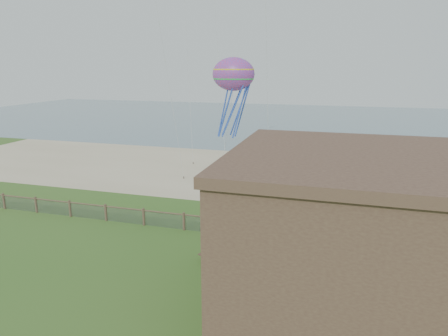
{
  "coord_description": "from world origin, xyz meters",
  "views": [
    {
      "loc": [
        9.63,
        -17.45,
        10.77
      ],
      "look_at": [
        2.24,
        8.0,
        4.01
      ],
      "focal_mm": 32.0,
      "sensor_mm": 36.0,
      "label": 1
    }
  ],
  "objects": [
    {
      "name": "motel_deck",
      "position": [
        13.0,
        5.0,
        0.25
      ],
      "size": [
        15.0,
        2.0,
        0.5
      ],
      "primitive_type": "cube",
      "color": "brown",
      "rests_on": "ground"
    },
    {
      "name": "sand_beach",
      "position": [
        0.0,
        22.0,
        0.0
      ],
      "size": [
        72.0,
        20.0,
        0.02
      ],
      "primitive_type": "cube",
      "color": "tan",
      "rests_on": "ground"
    },
    {
      "name": "picnic_table",
      "position": [
        3.56,
        2.39,
        0.4
      ],
      "size": [
        2.27,
        1.98,
        0.81
      ],
      "primitive_type": null,
      "rotation": [
        0.0,
        0.0,
        -0.33
      ],
      "color": "brown",
      "rests_on": "ground"
    },
    {
      "name": "octopus_kite",
      "position": [
        0.38,
        17.39,
        8.18
      ],
      "size": [
        4.11,
        3.26,
        7.56
      ],
      "primitive_type": null,
      "rotation": [
        0.0,
        0.0,
        0.2
      ],
      "color": "#FF284B"
    },
    {
      "name": "ocean",
      "position": [
        0.0,
        66.0,
        0.0
      ],
      "size": [
        160.0,
        68.0,
        0.02
      ],
      "primitive_type": "cube",
      "color": "slate",
      "rests_on": "ground"
    },
    {
      "name": "ground",
      "position": [
        0.0,
        0.0,
        0.0
      ],
      "size": [
        160.0,
        160.0,
        0.0
      ],
      "primitive_type": "plane",
      "color": "#376121",
      "rests_on": "ground"
    },
    {
      "name": "chainlink_fence",
      "position": [
        0.0,
        6.0,
        0.55
      ],
      "size": [
        36.2,
        0.2,
        1.25
      ],
      "primitive_type": null,
      "color": "#493429",
      "rests_on": "ground"
    },
    {
      "name": "motel",
      "position": [
        13.0,
        -1.0,
        3.5
      ],
      "size": [
        15.0,
        10.0,
        7.0
      ],
      "primitive_type": "cube",
      "color": "#4C3229",
      "rests_on": "ground"
    }
  ]
}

